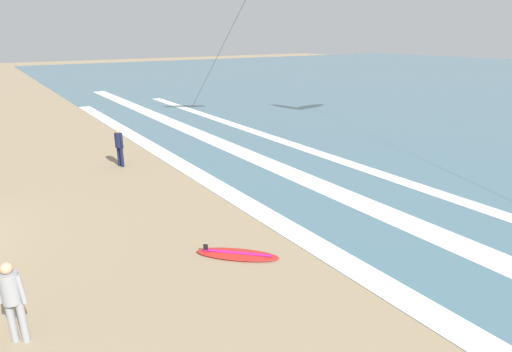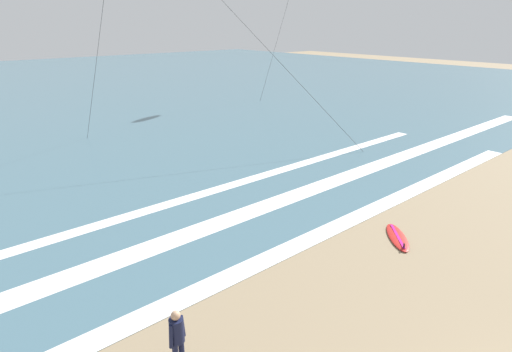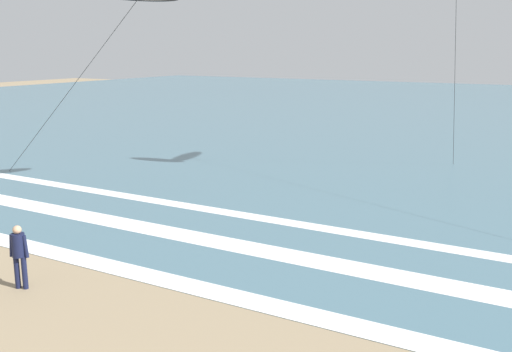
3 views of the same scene
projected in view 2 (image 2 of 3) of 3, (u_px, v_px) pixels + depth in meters
wave_foam_shoreline at (235, 274)px, 12.82m from camera, size 39.61×0.80×0.01m
wave_foam_mid_break at (218, 224)px, 16.05m from camera, size 59.57×1.05×0.01m
wave_foam_outer_break at (132, 215)px, 16.74m from camera, size 40.43×0.69×0.01m
surfer_left_far at (177, 336)px, 8.98m from camera, size 0.51×0.32×1.60m
surfboard_near_water at (397, 237)px, 14.98m from camera, size 1.89×1.93×0.25m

